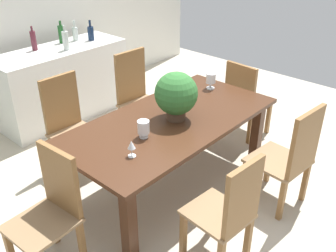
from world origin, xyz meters
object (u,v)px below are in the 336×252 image
flower_centerpiece (176,94)px  crystal_vase_left (211,79)px  wine_bottle_dark (61,34)px  dining_table (171,129)px  wine_bottle_green (75,33)px  crystal_vase_right (183,86)px  wine_bottle_clear (66,40)px  chair_head_end (52,207)px  wine_bottle_tall (34,40)px  crystal_vase_center_near (143,128)px  wine_bottle_amber (91,33)px  wine_glass (131,146)px  chair_far_right (136,92)px  chair_near_left (229,211)px  chair_near_right (291,155)px  chair_far_left (68,121)px  chair_foot_end (244,97)px  kitchen_counter (63,83)px

flower_centerpiece → crystal_vase_left: flower_centerpiece is taller
wine_bottle_dark → flower_centerpiece: bearing=-98.7°
dining_table → crystal_vase_left: bearing=10.6°
wine_bottle_green → dining_table: bearing=-104.2°
crystal_vase_right → wine_bottle_clear: 1.69m
chair_head_end → wine_bottle_tall: 2.58m
crystal_vase_center_near → wine_bottle_amber: bearing=62.1°
wine_glass → crystal_vase_center_near: bearing=27.4°
flower_centerpiece → wine_glass: (-0.70, -0.16, -0.15)m
crystal_vase_center_near → wine_bottle_green: 2.43m
wine_glass → wine_bottle_dark: 2.63m
dining_table → wine_bottle_amber: wine_bottle_amber is taller
chair_far_right → chair_head_end: bearing=-149.1°
flower_centerpiece → chair_head_end: bearing=178.4°
chair_near_left → crystal_vase_right: chair_near_left is taller
wine_bottle_dark → chair_head_end: bearing=-127.1°
wine_glass → wine_bottle_green: size_ratio=0.53×
chair_near_right → crystal_vase_left: bearing=-101.9°
dining_table → flower_centerpiece: (0.03, -0.03, 0.35)m
crystal_vase_left → wine_bottle_green: (-0.26, 2.02, 0.18)m
dining_table → chair_far_right: bearing=64.1°
chair_near_left → chair_far_right: (0.95, 1.95, 0.04)m
chair_head_end → wine_glass: size_ratio=6.98×
wine_bottle_green → chair_near_left: bearing=-108.1°
chair_far_left → wine_glass: chair_far_left is taller
chair_head_end → wine_glass: (0.63, -0.19, 0.31)m
chair_far_left → crystal_vase_left: chair_far_left is taller
chair_far_left → crystal_vase_right: (0.94, -0.72, 0.30)m
crystal_vase_center_near → crystal_vase_left: bearing=9.4°
chair_head_end → wine_glass: bearing=69.2°
wine_glass → wine_bottle_clear: 2.30m
wine_bottle_clear → flower_centerpiece: bearing=-95.9°
flower_centerpiece → crystal_vase_right: size_ratio=2.45×
crystal_vase_center_near → wine_bottle_clear: bearing=72.1°
chair_near_left → crystal_vase_center_near: 0.98m
wine_bottle_clear → wine_bottle_green: (0.32, 0.25, -0.02)m
chair_foot_end → kitchen_counter: (-1.11, 2.04, -0.05)m
chair_near_right → wine_bottle_dark: wine_bottle_dark is taller
dining_table → wine_glass: bearing=-164.4°
chair_near_left → chair_far_left: (0.01, 1.96, 0.02)m
wine_bottle_green → crystal_vase_left: bearing=-82.8°
chair_far_left → wine_bottle_green: size_ratio=3.87×
crystal_vase_center_near → wine_bottle_amber: size_ratio=0.58×
wine_bottle_clear → crystal_vase_left: bearing=-72.0°
chair_near_left → chair_near_right: size_ratio=0.96×
crystal_vase_right → kitchen_counter: (-0.28, 1.79, -0.38)m
chair_near_right → crystal_vase_right: (0.01, 1.24, 0.30)m
crystal_vase_right → wine_glass: 1.22m
wine_glass → flower_centerpiece: bearing=12.6°
chair_far_left → wine_bottle_tall: (0.43, 1.22, 0.50)m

